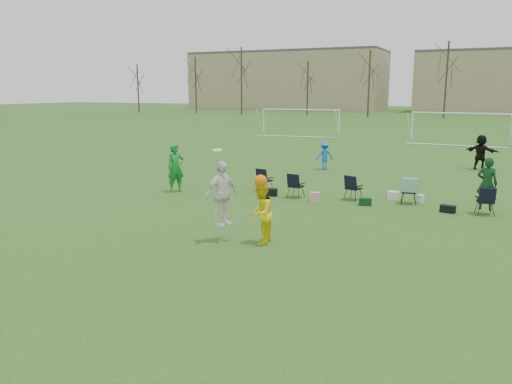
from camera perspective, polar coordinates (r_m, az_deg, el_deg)
The scene contains 10 objects.
ground at distance 12.80m, azimuth -3.53°, elevation -7.46°, with size 260.00×260.00×0.00m, color #284B17.
fielder_green_near at distance 20.99m, azimuth -9.16°, elevation 2.73°, with size 0.73×0.48×2.00m, color #167B2A.
fielder_blue at distance 26.92m, azimuth 7.81°, elevation 4.17°, with size 0.98×0.56×1.52m, color blue.
fielder_black at distance 29.20m, azimuth 24.30°, elevation 4.17°, with size 1.73×0.55×1.86m, color black.
center_contest at distance 13.69m, azimuth -1.59°, elevation -1.32°, with size 1.88×1.29×2.61m.
sideline_setup at distance 19.21m, azimuth 14.15°, elevation 0.42°, with size 9.18×2.09×1.96m.
goal_left at distance 47.41m, azimuth 5.11°, elevation 8.79°, with size 7.39×0.76×2.46m.
goal_mid at distance 42.77m, azimuth 22.31°, elevation 7.68°, with size 7.40×0.63×2.46m.
tree_line at distance 80.71m, azimuth 20.97°, elevation 11.45°, with size 110.28×3.28×11.40m.
building_row at distance 106.69m, azimuth 25.51°, elevation 11.42°, with size 126.00×16.00×13.00m.
Camera 1 is at (5.70, -10.67, 4.16)m, focal length 35.00 mm.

